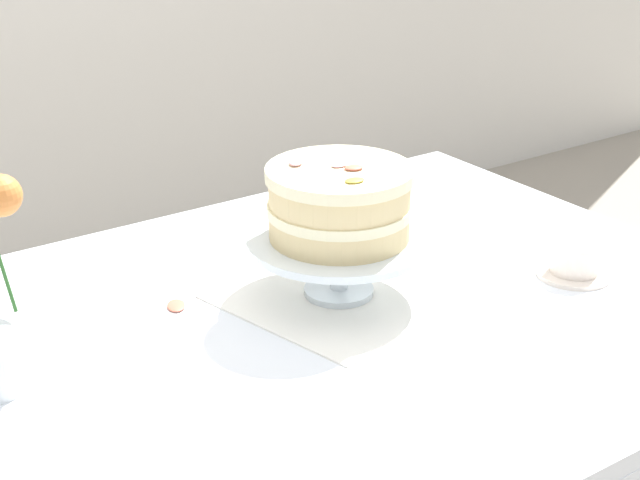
# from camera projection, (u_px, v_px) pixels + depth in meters

# --- Properties ---
(dining_table) EXTENTS (1.40, 1.00, 0.74)m
(dining_table) POSITION_uv_depth(u_px,v_px,m) (312.00, 379.00, 1.52)
(dining_table) COLOR white
(dining_table) RESTS_ON ground
(linen_napkin) EXTENTS (0.38, 0.38, 0.00)m
(linen_napkin) POSITION_uv_depth(u_px,v_px,m) (339.00, 294.00, 1.59)
(linen_napkin) COLOR white
(linen_napkin) RESTS_ON dining_table
(cake_stand) EXTENTS (0.29, 0.29, 0.10)m
(cake_stand) POSITION_uv_depth(u_px,v_px,m) (339.00, 247.00, 1.55)
(cake_stand) COLOR silver
(cake_stand) RESTS_ON linen_napkin
(layer_cake) EXTENTS (0.23, 0.23, 0.12)m
(layer_cake) POSITION_uv_depth(u_px,v_px,m) (339.00, 202.00, 1.52)
(layer_cake) COLOR beige
(layer_cake) RESTS_ON cake_stand
(teacup) EXTENTS (0.13, 0.12, 0.06)m
(teacup) POSITION_uv_depth(u_px,v_px,m) (575.00, 261.00, 1.64)
(teacup) COLOR silver
(teacup) RESTS_ON dining_table
(loose_petal_0) EXTENTS (0.04, 0.05, 0.01)m
(loose_petal_0) POSITION_uv_depth(u_px,v_px,m) (176.00, 305.00, 1.55)
(loose_petal_0) COLOR #E56B51
(loose_petal_0) RESTS_ON dining_table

